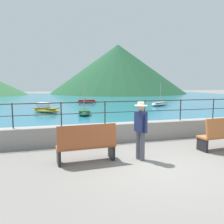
# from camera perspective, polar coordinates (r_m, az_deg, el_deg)

# --- Properties ---
(ground_plane) EXTENTS (120.00, 120.00, 0.00)m
(ground_plane) POSITION_cam_1_polar(r_m,az_deg,el_deg) (6.69, 12.49, -13.13)
(ground_plane) COLOR slate
(promenade_wall) EXTENTS (20.00, 0.56, 0.70)m
(promenade_wall) POSITION_cam_1_polar(r_m,az_deg,el_deg) (9.41, 3.24, -4.81)
(promenade_wall) COLOR gray
(promenade_wall) RESTS_ON ground
(railing) EXTENTS (18.44, 0.04, 0.90)m
(railing) POSITION_cam_1_polar(r_m,az_deg,el_deg) (9.26, 3.28, 1.06)
(railing) COLOR #282623
(railing) RESTS_ON promenade_wall
(lake_water) EXTENTS (64.00, 44.32, 0.06)m
(lake_water) POSITION_cam_1_polar(r_m,az_deg,el_deg) (31.57, -10.39, 2.89)
(lake_water) COLOR #236B89
(lake_water) RESTS_ON ground
(hill_main) EXTENTS (30.32, 30.32, 10.84)m
(hill_main) POSITION_cam_1_polar(r_m,az_deg,el_deg) (53.16, 1.44, 10.49)
(hill_main) COLOR #1E4C2D
(hill_main) RESTS_ON ground
(bench_main) EXTENTS (1.73, 0.64, 1.13)m
(bench_main) POSITION_cam_1_polar(r_m,az_deg,el_deg) (6.79, -6.25, -7.74)
(bench_main) COLOR #9E4C28
(bench_main) RESTS_ON ground
(bench_far) EXTENTS (1.74, 0.69, 1.13)m
(bench_far) POSITION_cam_1_polar(r_m,az_deg,el_deg) (8.90, 25.62, -4.84)
(bench_far) COLOR #B76633
(bench_far) RESTS_ON ground
(person_walking) EXTENTS (0.38, 0.55, 1.75)m
(person_walking) POSITION_cam_1_polar(r_m,az_deg,el_deg) (6.95, 7.05, -3.86)
(person_walking) COLOR #4C4C56
(person_walking) RESTS_ON ground
(boat_0) EXTENTS (2.42, 1.27, 2.24)m
(boat_0) POSITION_cam_1_polar(r_m,az_deg,el_deg) (26.46, -6.26, 2.68)
(boat_0) COLOR red
(boat_0) RESTS_ON lake_water
(boat_1) EXTENTS (1.24, 2.41, 1.83)m
(boat_1) POSITION_cam_1_polar(r_m,az_deg,el_deg) (16.57, -6.86, 0.02)
(boat_1) COLOR #338C59
(boat_1) RESTS_ON lake_water
(boat_2) EXTENTS (2.39, 2.08, 0.76)m
(boat_2) POSITION_cam_1_polar(r_m,az_deg,el_deg) (18.35, -15.97, 0.69)
(boat_2) COLOR gold
(boat_2) RESTS_ON lake_water
(boat_3) EXTENTS (2.45, 1.88, 2.22)m
(boat_3) POSITION_cam_1_polar(r_m,az_deg,el_deg) (23.49, 11.60, 2.02)
(boat_3) COLOR white
(boat_3) RESTS_ON lake_water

